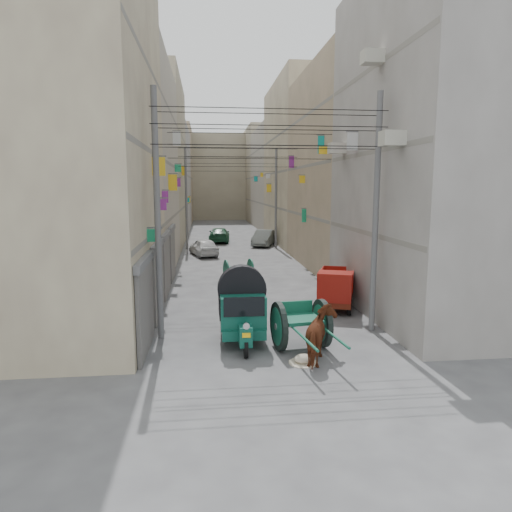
{
  "coord_description": "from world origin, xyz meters",
  "views": [
    {
      "loc": [
        -2.06,
        -8.78,
        4.91
      ],
      "look_at": [
        -0.39,
        6.5,
        2.6
      ],
      "focal_mm": 32.0,
      "sensor_mm": 36.0,
      "label": 1
    }
  ],
  "objects": [
    {
      "name": "distant_car_white",
      "position": [
        -2.27,
        24.28,
        0.64
      ],
      "size": [
        2.44,
        4.01,
        1.28
      ],
      "primitive_type": "imported",
      "rotation": [
        0.0,
        0.0,
        3.41
      ],
      "color": "silver",
      "rests_on": "ground"
    },
    {
      "name": "overhead_cables",
      "position": [
        0.0,
        14.4,
        6.77
      ],
      "size": [
        7.4,
        22.52,
        1.12
      ],
      "color": "black",
      "rests_on": "ground"
    },
    {
      "name": "building_row_right",
      "position": [
        8.0,
        34.13,
        6.46
      ],
      "size": [
        8.0,
        62.0,
        14.0
      ],
      "color": "#9E9894",
      "rests_on": "ground"
    },
    {
      "name": "distant_car_green",
      "position": [
        -0.89,
        32.64,
        0.64
      ],
      "size": [
        2.08,
        4.55,
        1.29
      ],
      "primitive_type": "imported",
      "rotation": [
        0.0,
        0.0,
        3.08
      ],
      "color": "#1A4C2F",
      "rests_on": "ground"
    },
    {
      "name": "ground",
      "position": [
        0.0,
        0.0,
        0.0
      ],
      "size": [
        140.0,
        140.0,
        0.0
      ],
      "primitive_type": "plane",
      "color": "#444547",
      "rests_on": "ground"
    },
    {
      "name": "ac_units",
      "position": [
        3.65,
        7.67,
        7.43
      ],
      "size": [
        0.7,
        6.55,
        3.35
      ],
      "color": "#B3B1A1",
      "rests_on": "ground"
    },
    {
      "name": "utility_poles",
      "position": [
        0.0,
        17.0,
        4.0
      ],
      "size": [
        7.4,
        22.2,
        8.0
      ],
      "color": "#5B5B5D",
      "rests_on": "ground"
    },
    {
      "name": "second_cart",
      "position": [
        -0.42,
        14.58,
        0.65
      ],
      "size": [
        1.58,
        1.46,
        1.22
      ],
      "rotation": [
        0.0,
        0.0,
        0.19
      ],
      "color": "#13553E",
      "rests_on": "ground"
    },
    {
      "name": "tonga_cart",
      "position": [
        0.77,
        4.49,
        0.78
      ],
      "size": [
        1.73,
        3.44,
        1.49
      ],
      "rotation": [
        0.0,
        0.0,
        0.13
      ],
      "color": "black",
      "rests_on": "ground"
    },
    {
      "name": "mini_truck",
      "position": [
        3.08,
        8.71,
        0.8
      ],
      "size": [
        2.25,
        3.25,
        1.67
      ],
      "rotation": [
        0.0,
        0.0,
        -0.34
      ],
      "color": "black",
      "rests_on": "ground"
    },
    {
      "name": "auto_rickshaw",
      "position": [
        -0.97,
        5.25,
        1.12
      ],
      "size": [
        1.54,
        2.7,
        1.9
      ],
      "rotation": [
        0.0,
        0.0,
        0.0
      ],
      "color": "black",
      "rests_on": "ground"
    },
    {
      "name": "end_cap_building",
      "position": [
        0.0,
        66.0,
        6.5
      ],
      "size": [
        22.0,
        10.0,
        13.0
      ],
      "primitive_type": "cube",
      "color": "tan",
      "rests_on": "ground"
    },
    {
      "name": "shutters_left",
      "position": [
        -3.92,
        10.38,
        1.49
      ],
      "size": [
        0.18,
        14.4,
        2.88
      ],
      "color": "#47484C",
      "rests_on": "ground"
    },
    {
      "name": "horse",
      "position": [
        1.12,
        3.34,
        0.77
      ],
      "size": [
        1.35,
        1.99,
        1.54
      ],
      "primitive_type": "imported",
      "rotation": [
        0.0,
        0.0,
        2.83
      ],
      "color": "#642D18",
      "rests_on": "ground"
    },
    {
      "name": "feed_sack",
      "position": [
        0.61,
        3.29,
        0.13
      ],
      "size": [
        0.52,
        0.42,
        0.26
      ],
      "primitive_type": "ellipsoid",
      "color": "beige",
      "rests_on": "ground"
    },
    {
      "name": "distant_car_grey",
      "position": [
        2.8,
        29.5,
        0.67
      ],
      "size": [
        2.63,
        4.28,
        1.33
      ],
      "primitive_type": "imported",
      "rotation": [
        0.0,
        0.0,
        -0.32
      ],
      "color": "slate",
      "rests_on": "ground"
    },
    {
      "name": "building_row_left",
      "position": [
        -8.0,
        34.13,
        6.46
      ],
      "size": [
        8.0,
        62.0,
        14.0
      ],
      "color": "#C1B692",
      "rests_on": "ground"
    },
    {
      "name": "signboards",
      "position": [
        -0.01,
        21.66,
        3.43
      ],
      "size": [
        8.22,
        40.52,
        5.67
      ],
      "color": "silver",
      "rests_on": "ground"
    }
  ]
}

